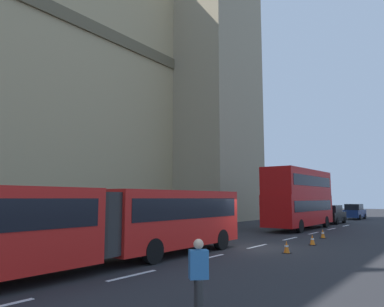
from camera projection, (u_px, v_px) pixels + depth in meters
ground_plane at (251, 248)px, 18.90m from camera, size 160.00×160.00×0.00m
lane_centre_marking at (257, 246)px, 19.45m from camera, size 39.00×0.16×0.01m
articulated_bus at (92, 220)px, 13.39m from camera, size 17.10×2.54×2.90m
double_decker_bus at (299, 196)px, 30.48m from camera, size 9.92×2.54×4.90m
sedan_lead at (332, 214)px, 37.11m from camera, size 4.40×1.86×1.85m
sedan_trailing at (355, 212)px, 44.80m from camera, size 4.40×1.86×1.85m
traffic_cone_west at (287, 247)px, 17.02m from camera, size 0.36×0.36×0.58m
traffic_cone_middle at (312, 240)px, 19.99m from camera, size 0.36×0.36×0.58m
traffic_cone_east at (323, 234)px, 23.43m from camera, size 0.36×0.36×0.58m
pedestrian_near_cones at (199, 276)px, 7.71m from camera, size 0.46×0.45×1.69m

